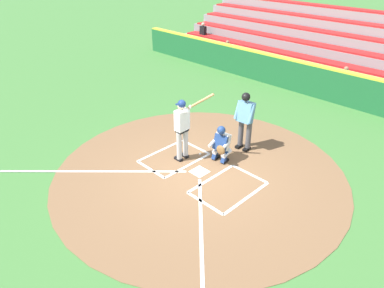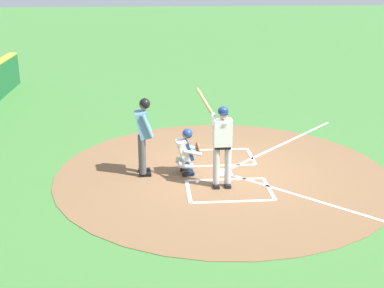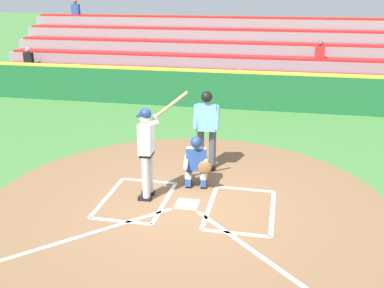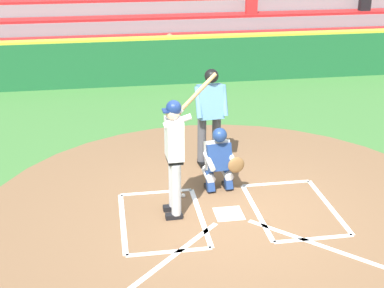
# 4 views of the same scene
# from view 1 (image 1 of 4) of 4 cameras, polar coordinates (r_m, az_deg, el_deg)

# --- Properties ---
(ground_plane) EXTENTS (120.00, 120.00, 0.00)m
(ground_plane) POSITION_cam_1_polar(r_m,az_deg,el_deg) (9.84, 1.22, -4.55)
(ground_plane) COLOR #427A38
(dirt_circle) EXTENTS (8.00, 8.00, 0.01)m
(dirt_circle) POSITION_cam_1_polar(r_m,az_deg,el_deg) (9.84, 1.22, -4.52)
(dirt_circle) COLOR brown
(dirt_circle) RESTS_ON ground
(home_plate_and_chalk) EXTENTS (7.93, 4.91, 0.01)m
(home_plate_and_chalk) POSITION_cam_1_polar(r_m,az_deg,el_deg) (9.33, -2.56, -6.61)
(home_plate_and_chalk) COLOR white
(home_plate_and_chalk) RESTS_ON dirt_circle
(batter) EXTENTS (0.92, 0.73, 2.13)m
(batter) POSITION_cam_1_polar(r_m,az_deg,el_deg) (9.88, -1.53, 2.98)
(batter) COLOR #BCBCBC
(batter) RESTS_ON ground
(catcher) EXTENTS (0.63, 0.62, 1.13)m
(catcher) POSITION_cam_1_polar(r_m,az_deg,el_deg) (10.07, 4.77, 0.13)
(catcher) COLOR black
(catcher) RESTS_ON ground
(plate_umpire) EXTENTS (0.60, 0.45, 1.86)m
(plate_umpire) POSITION_cam_1_polar(r_m,az_deg,el_deg) (10.54, 8.62, 4.29)
(plate_umpire) COLOR #4C4C51
(plate_umpire) RESTS_ON ground
(baseball) EXTENTS (0.07, 0.07, 0.07)m
(baseball) POSITION_cam_1_polar(r_m,az_deg,el_deg) (10.59, 1.32, -1.62)
(baseball) COLOR white
(baseball) RESTS_ON ground
(backstop_wall) EXTENTS (22.00, 0.36, 1.31)m
(backstop_wall) POSITION_cam_1_polar(r_m,az_deg,el_deg) (15.32, 21.44, 8.97)
(backstop_wall) COLOR #1E6033
(backstop_wall) RESTS_ON ground
(bleacher_stand) EXTENTS (20.00, 5.10, 3.45)m
(bleacher_stand) POSITION_cam_1_polar(r_m,az_deg,el_deg) (18.67, 26.88, 12.44)
(bleacher_stand) COLOR gray
(bleacher_stand) RESTS_ON ground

